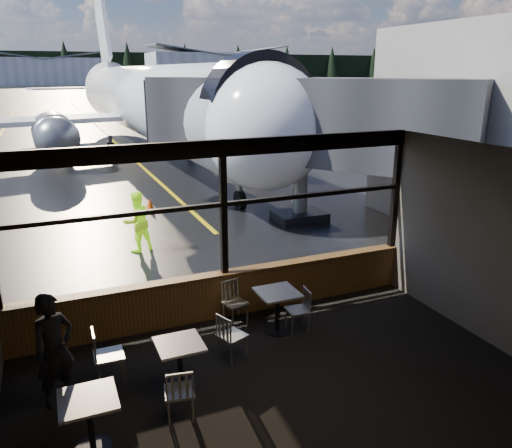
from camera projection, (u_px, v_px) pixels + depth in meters
ground_plane at (52, 92)px, 115.63m from camera, size 520.00×520.00×0.00m
carpet_floor at (294, 402)px, 7.34m from camera, size 8.00×6.00×0.01m
ceiling at (300, 168)px, 6.31m from camera, size 8.00×6.00×0.04m
wall_right at (510, 255)px, 8.32m from camera, size 0.04×6.00×3.50m
wall_back at (461, 436)px, 4.19m from camera, size 8.00×0.04×3.50m
window_sill at (225, 295)px, 9.85m from camera, size 8.00×0.28×0.90m
window_header at (222, 148)px, 9.00m from camera, size 8.00×0.18×0.30m
mullion_centre at (223, 209)px, 9.34m from camera, size 0.12×0.12×2.60m
mullion_right at (395, 191)px, 10.81m from camera, size 0.12×0.12×2.60m
window_transom at (223, 204)px, 9.31m from camera, size 8.00×0.10×0.08m
airliner at (151, 53)px, 26.73m from camera, size 31.59×37.50×11.18m
jet_bridge at (274, 142)px, 15.40m from camera, size 9.71×11.87×5.18m
cafe_table_near at (277, 311)px, 9.26m from camera, size 0.73×0.73×0.81m
cafe_table_mid at (180, 365)px, 7.62m from camera, size 0.69×0.69×0.76m
cafe_table_left at (91, 424)px, 6.32m from camera, size 0.71×0.71×0.78m
chair_near_e at (298, 311)px, 9.26m from camera, size 0.49×0.49×0.83m
chair_near_w at (232, 336)px, 8.35m from camera, size 0.61×0.61×0.86m
chair_near_n at (235, 303)px, 9.53m from camera, size 0.55×0.55×0.86m
chair_mid_s at (179, 392)px, 6.91m from camera, size 0.53×0.53×0.84m
chair_mid_w at (109, 356)px, 7.71m from camera, size 0.51×0.51×0.93m
passenger at (54, 350)px, 7.13m from camera, size 0.75×0.69×1.73m
ground_crew at (137, 222)px, 13.35m from camera, size 0.97×0.87×1.64m
cone_nose at (150, 204)px, 17.42m from camera, size 0.32×0.32×0.44m
cone_wing at (34, 158)px, 26.40m from camera, size 0.39×0.39×0.55m
terminal_annex at (509, 129)px, 15.02m from camera, size 5.00×7.00×6.00m
hangar_mid at (45, 70)px, 171.38m from camera, size 38.00×15.00×10.00m
hangar_right at (217, 67)px, 187.26m from camera, size 50.00×20.00×12.00m
fuel_tank_c at (13, 76)px, 165.61m from camera, size 8.00×8.00×6.00m
treeline at (44, 67)px, 193.10m from camera, size 360.00×3.00×12.00m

